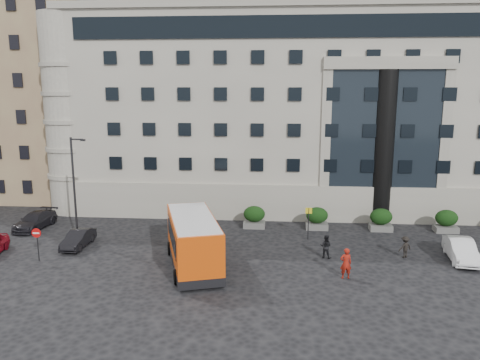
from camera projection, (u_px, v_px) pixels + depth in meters
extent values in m
plane|color=black|center=(231.00, 261.00, 31.72)|extent=(120.00, 120.00, 0.00)
cube|color=#9C978A|center=(305.00, 111.00, 50.98)|extent=(44.00, 24.00, 18.00)
cylinder|color=black|center=(383.00, 148.00, 39.59)|extent=(1.80, 1.80, 13.00)
cube|color=#8C6C51|center=(30.00, 101.00, 51.12)|extent=(14.00, 14.00, 20.00)
cube|color=#7D6649|center=(73.00, 91.00, 68.75)|extent=(13.00, 13.00, 22.00)
cube|color=#5F5F5D|center=(193.00, 223.00, 39.60)|extent=(1.80, 1.20, 0.50)
ellipsoid|color=black|center=(193.00, 213.00, 39.42)|extent=(1.80, 1.26, 1.34)
cube|color=#5F5F5D|center=(254.00, 225.00, 39.20)|extent=(1.80, 1.20, 0.50)
ellipsoid|color=black|center=(254.00, 214.00, 39.02)|extent=(1.80, 1.26, 1.34)
cube|color=#5F5F5D|center=(317.00, 226.00, 38.81)|extent=(1.80, 1.20, 0.50)
ellipsoid|color=black|center=(317.00, 215.00, 38.62)|extent=(1.80, 1.26, 1.34)
cube|color=#5F5F5D|center=(380.00, 227.00, 38.41)|extent=(1.80, 1.20, 0.50)
ellipsoid|color=black|center=(381.00, 217.00, 38.23)|extent=(1.80, 1.26, 1.34)
cube|color=#5F5F5D|center=(446.00, 229.00, 38.01)|extent=(1.80, 1.20, 0.50)
ellipsoid|color=black|center=(447.00, 218.00, 37.83)|extent=(1.80, 1.26, 1.34)
cylinder|color=#262628|center=(74.00, 191.00, 34.78)|extent=(0.16, 0.16, 8.00)
cylinder|color=#262628|center=(77.00, 139.00, 33.98)|extent=(0.90, 0.12, 0.12)
cube|color=black|center=(83.00, 140.00, 33.96)|extent=(0.35, 0.18, 0.14)
cylinder|color=#262628|center=(308.00, 224.00, 35.94)|extent=(0.08, 0.08, 2.50)
cube|color=yellow|center=(309.00, 211.00, 35.73)|extent=(0.50, 0.06, 0.45)
cylinder|color=#262628|center=(38.00, 245.00, 31.52)|extent=(0.08, 0.08, 2.20)
cylinder|color=red|center=(36.00, 233.00, 31.28)|extent=(0.64, 0.05, 0.64)
cube|color=white|center=(36.00, 233.00, 31.24)|extent=(0.45, 0.04, 0.10)
cube|color=#DD480A|center=(193.00, 238.00, 30.42)|extent=(4.97, 8.45, 2.76)
cube|color=black|center=(194.00, 260.00, 30.71)|extent=(5.02, 8.50, 0.55)
cube|color=black|center=(193.00, 234.00, 30.36)|extent=(4.51, 6.78, 1.20)
cube|color=silver|center=(193.00, 219.00, 30.15)|extent=(4.72, 8.03, 0.18)
cylinder|color=black|center=(176.00, 277.00, 27.97)|extent=(0.53, 0.94, 0.90)
cylinder|color=black|center=(221.00, 273.00, 28.55)|extent=(0.53, 0.94, 0.90)
cylinder|color=black|center=(170.00, 248.00, 32.86)|extent=(0.53, 0.94, 0.90)
cylinder|color=black|center=(208.00, 245.00, 33.45)|extent=(0.53, 0.94, 0.90)
cube|color=maroon|center=(116.00, 180.00, 51.11)|extent=(2.49, 3.79, 2.59)
cube|color=maroon|center=(107.00, 189.00, 48.57)|extent=(2.32, 1.72, 1.76)
cube|color=black|center=(104.00, 187.00, 47.79)|extent=(1.97, 0.18, 0.83)
cylinder|color=black|center=(98.00, 195.00, 48.94)|extent=(0.29, 0.88, 0.87)
cylinder|color=black|center=(118.00, 196.00, 48.70)|extent=(0.29, 0.88, 0.87)
cylinder|color=black|center=(110.00, 188.00, 52.27)|extent=(0.29, 0.88, 0.87)
cylinder|color=black|center=(130.00, 189.00, 52.03)|extent=(0.29, 0.88, 0.87)
imported|color=black|center=(78.00, 239.00, 34.40)|extent=(1.37, 3.79, 1.24)
imported|color=black|center=(35.00, 221.00, 38.88)|extent=(2.32, 4.74, 1.33)
imported|color=black|center=(88.00, 196.00, 47.63)|extent=(2.18, 4.45, 1.22)
imported|color=white|center=(461.00, 250.00, 31.71)|extent=(2.08, 4.63, 1.48)
imported|color=#9C1B0F|center=(346.00, 263.00, 28.68)|extent=(0.75, 0.53, 1.95)
imported|color=black|center=(326.00, 246.00, 32.15)|extent=(0.96, 0.85, 1.64)
imported|color=black|center=(405.00, 247.00, 32.22)|extent=(1.14, 0.97, 1.53)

